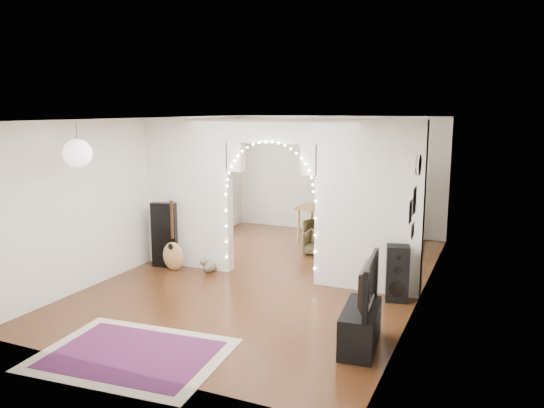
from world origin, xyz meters
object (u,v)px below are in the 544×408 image
at_px(bookcase, 368,206).
at_px(acoustic_guitar, 173,245).
at_px(dining_chair_left, 318,230).
at_px(media_console, 360,327).
at_px(floor_speaker, 397,273).
at_px(dining_chair_right, 318,243).
at_px(dining_table, 327,211).

bearing_deg(bookcase, acoustic_guitar, -152.10).
bearing_deg(dining_chair_left, bookcase, 28.68).
relative_size(acoustic_guitar, media_console, 1.08).
bearing_deg(floor_speaker, dining_chair_left, 113.35).
height_order(dining_chair_left, dining_chair_right, dining_chair_right).
distance_m(media_console, dining_table, 5.26).
relative_size(acoustic_guitar, dining_chair_left, 2.13).
bearing_deg(media_console, dining_chair_left, 108.04).
relative_size(media_console, dining_chair_right, 1.97).
bearing_deg(dining_chair_left, acoustic_guitar, -99.96).
relative_size(media_console, dining_chair_left, 1.98).
bearing_deg(dining_chair_left, dining_chair_right, -52.86).
xyz_separation_m(acoustic_guitar, dining_chair_right, (2.03, 2.05, -0.24)).
relative_size(floor_speaker, dining_chair_right, 1.68).
xyz_separation_m(acoustic_guitar, dining_table, (1.85, 3.14, 0.21)).
distance_m(dining_table, dining_chair_left, 0.49).
relative_size(floor_speaker, dining_chair_left, 1.69).
distance_m(acoustic_guitar, bookcase, 4.31).
bearing_deg(dining_chair_left, floor_speaker, -35.20).
bearing_deg(floor_speaker, dining_table, 110.84).
relative_size(acoustic_guitar, floor_speaker, 1.26).
xyz_separation_m(media_console, bookcase, (-1.16, 5.04, 0.55)).
xyz_separation_m(acoustic_guitar, dining_chair_left, (1.65, 3.14, -0.24)).
distance_m(media_console, bookcase, 5.20).
bearing_deg(dining_chair_left, dining_table, 18.96).
xyz_separation_m(media_console, dining_table, (-2.01, 4.84, 0.43)).
distance_m(floor_speaker, dining_chair_left, 3.84).
bearing_deg(dining_table, dining_chair_left, -172.74).
xyz_separation_m(bookcase, dining_chair_left, (-1.05, -0.20, -0.57)).
distance_m(floor_speaker, dining_chair_right, 2.77).
bearing_deg(bookcase, dining_chair_right, -140.37).
relative_size(acoustic_guitar, dining_table, 0.84).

